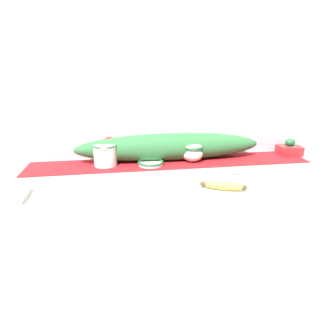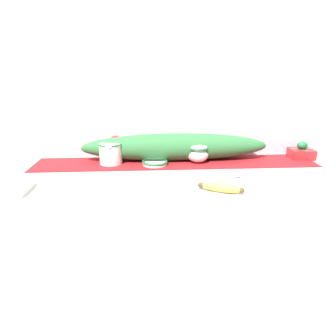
{
  "view_description": "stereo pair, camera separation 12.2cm",
  "coord_description": "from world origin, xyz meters",
  "px_view_note": "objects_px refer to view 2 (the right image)",
  "views": [
    {
      "loc": [
        -0.25,
        -1.22,
        1.3
      ],
      "look_at": [
        -0.05,
        -0.04,
        0.91
      ],
      "focal_mm": 32.0,
      "sensor_mm": 36.0,
      "label": 1
    },
    {
      "loc": [
        -0.13,
        -1.23,
        1.3
      ],
      "look_at": [
        -0.05,
        -0.04,
        0.91
      ],
      "focal_mm": 32.0,
      "sensor_mm": 36.0,
      "label": 2
    }
  ],
  "objects_px": {
    "sugar_bowl": "(198,152)",
    "napkin_stack": "(10,189)",
    "small_dish": "(155,163)",
    "gift_box": "(301,152)",
    "spoon": "(233,176)",
    "cream_pitcher": "(111,153)",
    "banana": "(221,188)"
  },
  "relations": [
    {
      "from": "gift_box",
      "to": "spoon",
      "type": "bearing_deg",
      "value": -149.11
    },
    {
      "from": "small_dish",
      "to": "gift_box",
      "type": "xyz_separation_m",
      "value": [
        0.77,
        0.07,
        0.02
      ]
    },
    {
      "from": "sugar_bowl",
      "to": "spoon",
      "type": "bearing_deg",
      "value": -60.52
    },
    {
      "from": "cream_pitcher",
      "to": "spoon",
      "type": "xyz_separation_m",
      "value": [
        0.55,
        -0.22,
        -0.05
      ]
    },
    {
      "from": "sugar_bowl",
      "to": "napkin_stack",
      "type": "xyz_separation_m",
      "value": [
        -0.77,
        -0.34,
        -0.04
      ]
    },
    {
      "from": "cream_pitcher",
      "to": "sugar_bowl",
      "type": "xyz_separation_m",
      "value": [
        0.43,
        -0.0,
        -0.01
      ]
    },
    {
      "from": "cream_pitcher",
      "to": "gift_box",
      "type": "relative_size",
      "value": 1.11
    },
    {
      "from": "banana",
      "to": "napkin_stack",
      "type": "distance_m",
      "value": 0.8
    },
    {
      "from": "gift_box",
      "to": "cream_pitcher",
      "type": "bearing_deg",
      "value": -177.85
    },
    {
      "from": "banana",
      "to": "gift_box",
      "type": "relative_size",
      "value": 1.44
    },
    {
      "from": "spoon",
      "to": "napkin_stack",
      "type": "xyz_separation_m",
      "value": [
        -0.89,
        -0.12,
        0.01
      ]
    },
    {
      "from": "banana",
      "to": "spoon",
      "type": "height_order",
      "value": "banana"
    },
    {
      "from": "small_dish",
      "to": "spoon",
      "type": "xyz_separation_m",
      "value": [
        0.34,
        -0.19,
        -0.01
      ]
    },
    {
      "from": "cream_pitcher",
      "to": "small_dish",
      "type": "distance_m",
      "value": 0.22
    },
    {
      "from": "sugar_bowl",
      "to": "banana",
      "type": "relative_size",
      "value": 0.66
    },
    {
      "from": "spoon",
      "to": "cream_pitcher",
      "type": "bearing_deg",
      "value": 173.87
    },
    {
      "from": "sugar_bowl",
      "to": "napkin_stack",
      "type": "bearing_deg",
      "value": -156.23
    },
    {
      "from": "small_dish",
      "to": "gift_box",
      "type": "distance_m",
      "value": 0.77
    },
    {
      "from": "small_dish",
      "to": "banana",
      "type": "bearing_deg",
      "value": -55.47
    },
    {
      "from": "sugar_bowl",
      "to": "gift_box",
      "type": "height_order",
      "value": "sugar_bowl"
    },
    {
      "from": "small_dish",
      "to": "banana",
      "type": "relative_size",
      "value": 0.72
    },
    {
      "from": "cream_pitcher",
      "to": "small_dish",
      "type": "bearing_deg",
      "value": -8.48
    },
    {
      "from": "sugar_bowl",
      "to": "small_dish",
      "type": "relative_size",
      "value": 0.91
    },
    {
      "from": "sugar_bowl",
      "to": "banana",
      "type": "height_order",
      "value": "sugar_bowl"
    },
    {
      "from": "small_dish",
      "to": "spoon",
      "type": "relative_size",
      "value": 0.68
    },
    {
      "from": "sugar_bowl",
      "to": "small_dish",
      "type": "height_order",
      "value": "sugar_bowl"
    },
    {
      "from": "spoon",
      "to": "napkin_stack",
      "type": "distance_m",
      "value": 0.9
    },
    {
      "from": "banana",
      "to": "spoon",
      "type": "relative_size",
      "value": 0.94
    },
    {
      "from": "small_dish",
      "to": "gift_box",
      "type": "height_order",
      "value": "gift_box"
    },
    {
      "from": "spoon",
      "to": "sugar_bowl",
      "type": "bearing_deg",
      "value": 134.99
    },
    {
      "from": "cream_pitcher",
      "to": "small_dish",
      "type": "relative_size",
      "value": 1.07
    },
    {
      "from": "small_dish",
      "to": "napkin_stack",
      "type": "relative_size",
      "value": 0.91
    }
  ]
}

